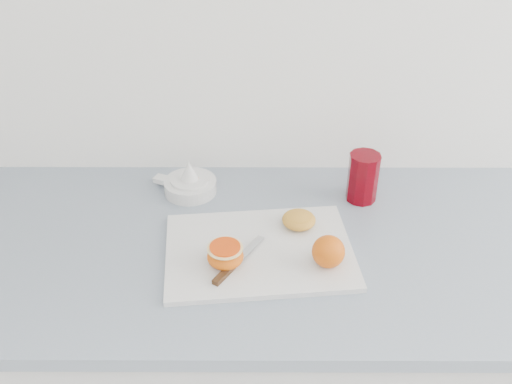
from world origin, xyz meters
TOP-DOWN VIEW (x-y plane):
  - counter at (0.16, 1.70)m, footprint 2.51×0.64m
  - cutting_board at (0.11, 1.66)m, footprint 0.41×0.31m
  - whole_orange at (0.25, 1.61)m, footprint 0.07×0.07m
  - half_orange at (0.05, 1.61)m, footprint 0.07×0.07m
  - squeezed_shell at (0.20, 1.74)m, footprint 0.07×0.07m
  - paring_knife at (0.06, 1.59)m, footprint 0.10×0.15m
  - citrus_juicer at (-0.05, 1.89)m, footprint 0.16×0.13m
  - red_tumbler at (0.35, 1.86)m, footprint 0.07×0.07m

SIDE VIEW (x-z plane):
  - counter at x=0.16m, z-range 0.00..0.89m
  - cutting_board at x=0.11m, z-range 0.89..0.90m
  - paring_knife at x=0.06m, z-range 0.90..0.91m
  - citrus_juicer at x=-0.05m, z-range 0.87..0.96m
  - squeezed_shell at x=0.20m, z-range 0.90..0.93m
  - half_orange at x=0.05m, z-range 0.90..0.95m
  - whole_orange at x=0.25m, z-range 0.90..0.97m
  - red_tumbler at x=0.35m, z-range 0.89..1.00m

